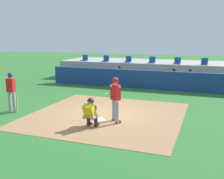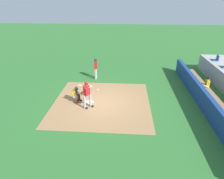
{
  "view_description": "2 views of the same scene",
  "coord_description": "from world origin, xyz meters",
  "px_view_note": "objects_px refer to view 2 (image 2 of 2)",
  "views": [
    {
      "loc": [
        4.07,
        -10.38,
        3.34
      ],
      "look_at": [
        0.0,
        0.7,
        1.0
      ],
      "focal_mm": 42.78,
      "sensor_mm": 36.0,
      "label": 1
    },
    {
      "loc": [
        11.29,
        1.49,
        6.5
      ],
      "look_at": [
        0.0,
        0.7,
        1.0
      ],
      "focal_mm": 31.03,
      "sensor_mm": 36.0,
      "label": 2
    }
  ],
  "objects_px": {
    "batter_at_plate": "(87,93)",
    "on_deck_batter": "(96,67)",
    "home_plate": "(90,102)",
    "catcher_crouched": "(77,94)",
    "stadium_seat_0": "(216,59)",
    "dugout_player_0": "(205,85)"
  },
  "relations": [
    {
      "from": "home_plate",
      "to": "catcher_crouched",
      "type": "height_order",
      "value": "catcher_crouched"
    },
    {
      "from": "catcher_crouched",
      "to": "stadium_seat_0",
      "type": "xyz_separation_m",
      "value": [
        -5.58,
        11.02,
        0.93
      ]
    },
    {
      "from": "catcher_crouched",
      "to": "stadium_seat_0",
      "type": "distance_m",
      "value": 12.38
    },
    {
      "from": "batter_at_plate",
      "to": "catcher_crouched",
      "type": "distance_m",
      "value": 1.15
    },
    {
      "from": "on_deck_batter",
      "to": "catcher_crouched",
      "type": "bearing_deg",
      "value": -8.96
    },
    {
      "from": "catcher_crouched",
      "to": "on_deck_batter",
      "type": "relative_size",
      "value": 1.01
    },
    {
      "from": "on_deck_batter",
      "to": "home_plate",
      "type": "bearing_deg",
      "value": 2.41
    },
    {
      "from": "catcher_crouched",
      "to": "stadium_seat_0",
      "type": "bearing_deg",
      "value": 116.87
    },
    {
      "from": "catcher_crouched",
      "to": "on_deck_batter",
      "type": "distance_m",
      "value": 4.26
    },
    {
      "from": "dugout_player_0",
      "to": "catcher_crouched",
      "type": "bearing_deg",
      "value": -77.97
    },
    {
      "from": "batter_at_plate",
      "to": "on_deck_batter",
      "type": "relative_size",
      "value": 1.01
    },
    {
      "from": "home_plate",
      "to": "catcher_crouched",
      "type": "bearing_deg",
      "value": -89.33
    },
    {
      "from": "stadium_seat_0",
      "to": "dugout_player_0",
      "type": "bearing_deg",
      "value": -29.02
    },
    {
      "from": "batter_at_plate",
      "to": "dugout_player_0",
      "type": "height_order",
      "value": "batter_at_plate"
    },
    {
      "from": "batter_at_plate",
      "to": "on_deck_batter",
      "type": "bearing_deg",
      "value": -178.04
    },
    {
      "from": "home_plate",
      "to": "batter_at_plate",
      "type": "bearing_deg",
      "value": -0.79
    },
    {
      "from": "home_plate",
      "to": "stadium_seat_0",
      "type": "distance_m",
      "value": 11.7
    },
    {
      "from": "catcher_crouched",
      "to": "batter_at_plate",
      "type": "bearing_deg",
      "value": 50.46
    },
    {
      "from": "on_deck_batter",
      "to": "stadium_seat_0",
      "type": "distance_m",
      "value": 10.46
    },
    {
      "from": "batter_at_plate",
      "to": "catcher_crouched",
      "type": "xyz_separation_m",
      "value": [
        -0.68,
        -0.83,
        -0.43
      ]
    },
    {
      "from": "home_plate",
      "to": "dugout_player_0",
      "type": "height_order",
      "value": "dugout_player_0"
    },
    {
      "from": "batter_at_plate",
      "to": "catcher_crouched",
      "type": "height_order",
      "value": "batter_at_plate"
    }
  ]
}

